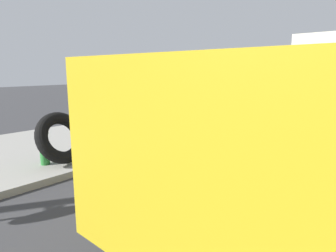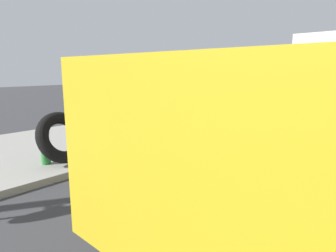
# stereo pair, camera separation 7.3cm
# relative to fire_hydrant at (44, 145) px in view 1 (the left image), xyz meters

# --- Properties ---
(sidewalk_curb) EXTENTS (36.00, 5.00, 0.15)m
(sidewalk_curb) POSITION_rel_fire_hydrant_xyz_m (-0.28, 1.62, -0.53)
(sidewalk_curb) COLOR #99968E
(sidewalk_curb) RESTS_ON ground
(fire_hydrant) EXTENTS (0.24, 0.53, 0.86)m
(fire_hydrant) POSITION_rel_fire_hydrant_xyz_m (0.00, 0.00, 0.00)
(fire_hydrant) COLOR #2D8438
(fire_hydrant) RESTS_ON sidewalk_curb
(loose_tire) EXTENTS (1.28, 0.86, 1.23)m
(loose_tire) POSITION_rel_fire_hydrant_xyz_m (0.30, -0.23, 0.16)
(loose_tire) COLOR black
(loose_tire) RESTS_ON sidewalk_curb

